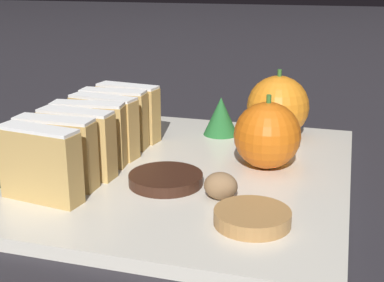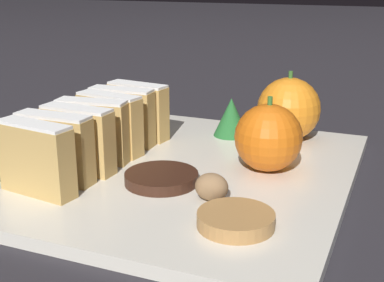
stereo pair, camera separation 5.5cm
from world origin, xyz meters
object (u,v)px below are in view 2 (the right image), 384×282
object	(u,v)px
orange_far	(268,138)
walnut	(212,187)
chocolate_cookie	(161,178)
orange_near	(289,109)

from	to	relation	value
orange_far	walnut	world-z (taller)	orange_far
chocolate_cookie	walnut	bearing A→B (deg)	-17.88
orange_near	walnut	xyz separation A→B (m)	(-0.02, -0.21, -0.03)
walnut	orange_near	bearing A→B (deg)	83.88
orange_near	chocolate_cookie	xyz separation A→B (m)	(-0.08, -0.19, -0.03)
orange_far	chocolate_cookie	distance (m)	0.12
walnut	chocolate_cookie	world-z (taller)	walnut
orange_near	orange_far	world-z (taller)	orange_near
walnut	orange_far	bearing A→B (deg)	74.18
orange_far	walnut	size ratio (longest dim) A/B	2.53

